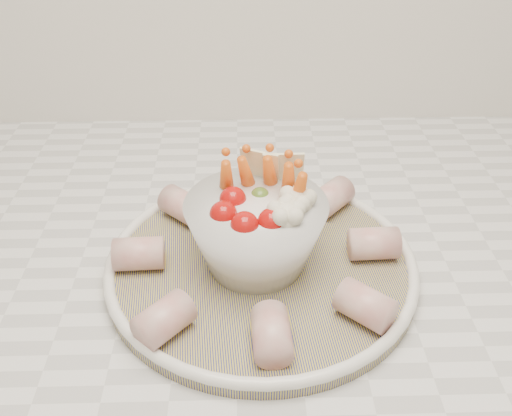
{
  "coord_description": "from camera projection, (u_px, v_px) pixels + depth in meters",
  "views": [
    {
      "loc": [
        -0.11,
        0.93,
        1.32
      ],
      "look_at": [
        -0.09,
        1.38,
        1.0
      ],
      "focal_mm": 40.0,
      "sensor_mm": 36.0,
      "label": 1
    }
  ],
  "objects": [
    {
      "name": "serving_platter",
      "position": [
        261.0,
        264.0,
        0.6
      ],
      "size": [
        0.35,
        0.35,
        0.02
      ],
      "color": "navy",
      "rests_on": "kitchen_counter"
    },
    {
      "name": "cured_meat_rolls",
      "position": [
        260.0,
        248.0,
        0.59
      ],
      "size": [
        0.29,
        0.3,
        0.03
      ],
      "color": "#BC5B56",
      "rests_on": "serving_platter"
    },
    {
      "name": "veggie_bowl",
      "position": [
        257.0,
        229.0,
        0.57
      ],
      "size": [
        0.14,
        0.14,
        0.11
      ],
      "color": "white",
      "rests_on": "serving_platter"
    }
  ]
}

